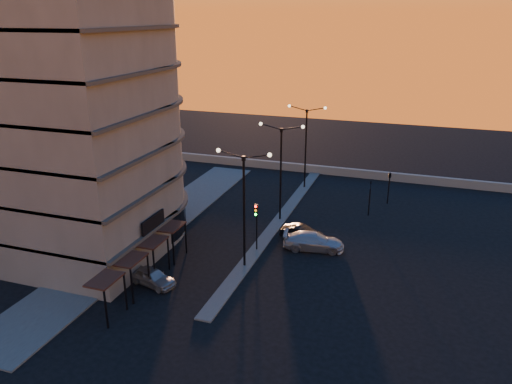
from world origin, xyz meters
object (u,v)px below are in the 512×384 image
object	(u,v)px
car_sedan	(302,233)
car_wagon	(314,241)
streetlamp_mid	(281,165)
traffic_light_main	(256,219)
car_hatchback	(152,277)

from	to	relation	value
car_sedan	car_wagon	size ratio (longest dim) A/B	0.75
streetlamp_mid	traffic_light_main	world-z (taller)	streetlamp_mid
streetlamp_mid	car_hatchback	world-z (taller)	streetlamp_mid
car_wagon	traffic_light_main	bearing A→B (deg)	103.31
traffic_light_main	car_wagon	distance (m)	5.33
car_hatchback	car_wagon	distance (m)	13.87
traffic_light_main	car_wagon	world-z (taller)	traffic_light_main
car_hatchback	car_sedan	distance (m)	14.08
streetlamp_mid	traffic_light_main	size ratio (longest dim) A/B	2.24
streetlamp_mid	car_sedan	size ratio (longest dim) A/B	2.49
car_sedan	car_hatchback	bearing A→B (deg)	150.92
car_hatchback	car_wagon	bearing A→B (deg)	-31.82
car_hatchback	streetlamp_mid	bearing A→B (deg)	-6.04
traffic_light_main	car_wagon	size ratio (longest dim) A/B	0.83
traffic_light_main	car_sedan	world-z (taller)	traffic_light_main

